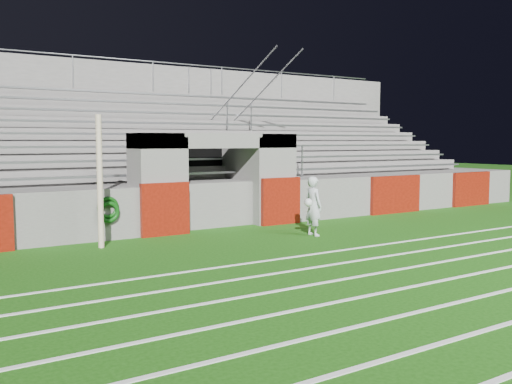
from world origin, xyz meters
TOP-DOWN VIEW (x-y plane):
  - ground at (0.00, 0.00)m, footprint 90.00×90.00m
  - field_post at (-3.69, 2.21)m, footprint 0.13×0.13m
  - field_markings at (0.00, -5.00)m, footprint 28.00×8.09m
  - stadium_structure at (0.00, 7.97)m, footprint 26.00×8.48m
  - goalkeeper_with_ball at (1.34, 0.90)m, footprint 0.65×0.63m
  - hose_coil at (-3.27, 2.93)m, footprint 0.54×0.15m

SIDE VIEW (x-z plane):
  - ground at x=0.00m, z-range 0.00..0.00m
  - field_markings at x=0.00m, z-range 0.00..0.01m
  - goalkeeper_with_ball at x=1.34m, z-range 0.00..1.51m
  - hose_coil at x=-3.27m, z-range 0.44..1.08m
  - field_post at x=-3.69m, z-range 0.00..2.98m
  - stadium_structure at x=0.00m, z-range -1.22..4.20m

